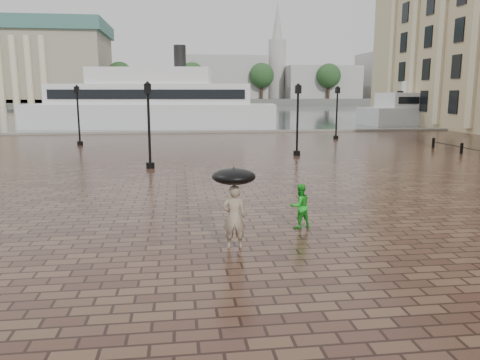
{
  "coord_description": "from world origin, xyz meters",
  "views": [
    {
      "loc": [
        -4.43,
        -14.99,
        3.94
      ],
      "look_at": [
        -2.68,
        -1.49,
        1.4
      ],
      "focal_mm": 35.0,
      "sensor_mm": 36.0,
      "label": 1
    }
  ],
  "objects_px": {
    "ferry_far": "(448,107)",
    "street_lamps": "(222,117)",
    "ferry_near": "(152,104)",
    "adult_pedestrian": "(234,217)",
    "child_pedestrian": "(300,206)"
  },
  "relations": [
    {
      "from": "street_lamps",
      "to": "ferry_near",
      "type": "xyz_separation_m",
      "value": [
        -5.97,
        22.06,
        0.42
      ]
    },
    {
      "from": "ferry_near",
      "to": "child_pedestrian",
      "type": "bearing_deg",
      "value": -73.49
    },
    {
      "from": "street_lamps",
      "to": "ferry_far",
      "type": "xyz_separation_m",
      "value": [
        31.01,
        23.71,
        -0.1
      ]
    },
    {
      "from": "street_lamps",
      "to": "ferry_near",
      "type": "bearing_deg",
      "value": 105.14
    },
    {
      "from": "adult_pedestrian",
      "to": "ferry_far",
      "type": "relative_size",
      "value": 0.07
    },
    {
      "from": "street_lamps",
      "to": "adult_pedestrian",
      "type": "xyz_separation_m",
      "value": [
        -1.6,
        -21.04,
        -1.49
      ]
    },
    {
      "from": "ferry_far",
      "to": "street_lamps",
      "type": "bearing_deg",
      "value": -149.31
    },
    {
      "from": "child_pedestrian",
      "to": "street_lamps",
      "type": "bearing_deg",
      "value": -105.48
    },
    {
      "from": "ferry_near",
      "to": "adult_pedestrian",
      "type": "bearing_deg",
      "value": -76.62
    },
    {
      "from": "adult_pedestrian",
      "to": "child_pedestrian",
      "type": "height_order",
      "value": "adult_pedestrian"
    },
    {
      "from": "adult_pedestrian",
      "to": "ferry_far",
      "type": "xyz_separation_m",
      "value": [
        32.61,
        44.75,
        1.39
      ]
    },
    {
      "from": "adult_pedestrian",
      "to": "child_pedestrian",
      "type": "distance_m",
      "value": 2.69
    },
    {
      "from": "child_pedestrian",
      "to": "ferry_near",
      "type": "relative_size",
      "value": 0.05
    },
    {
      "from": "street_lamps",
      "to": "ferry_near",
      "type": "height_order",
      "value": "ferry_near"
    },
    {
      "from": "child_pedestrian",
      "to": "ferry_far",
      "type": "relative_size",
      "value": 0.06
    }
  ]
}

